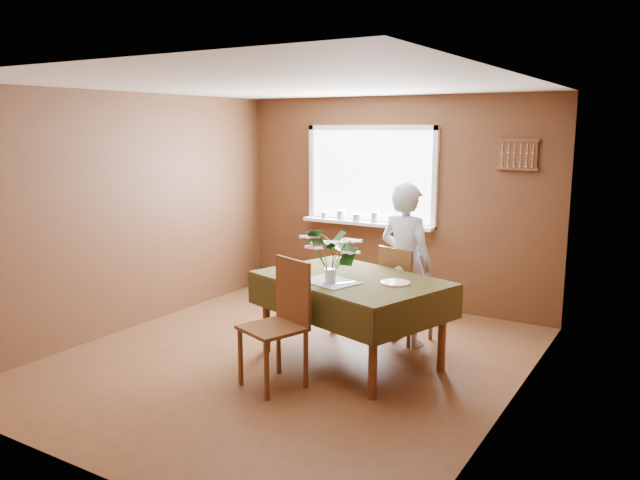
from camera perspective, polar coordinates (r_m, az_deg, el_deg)
The scene contains 15 objects.
floor at distance 5.93m, azimuth -2.81°, elevation -10.85°, with size 4.50×4.50×0.00m, color brown.
ceiling at distance 5.54m, azimuth -3.04°, elevation 14.01°, with size 4.50×4.50×0.00m, color white.
wall_back at distance 7.55m, azimuth 6.72°, elevation 3.48°, with size 4.00×4.00×0.00m, color brown.
wall_front at distance 3.99m, azimuth -21.41°, elevation -3.37°, with size 4.00×4.00×0.00m, color brown.
wall_left at distance 6.92m, azimuth -16.78°, elevation 2.48°, with size 4.50×4.50×0.00m, color brown.
wall_right at distance 4.79m, azimuth 17.29°, elevation -0.89°, with size 4.50×4.50×0.00m, color brown.
window_assembly at distance 7.62m, azimuth 4.51°, elevation 4.34°, with size 1.72×0.20×1.22m.
spoon_rack at distance 7.00m, azimuth 17.65°, elevation 7.46°, with size 0.44×0.05×0.33m.
dining_table at distance 5.68m, azimuth 2.84°, elevation -4.38°, with size 1.90×1.56×0.81m.
chair_far at distance 6.30m, azimuth 7.46°, elevation -4.59°, with size 0.51×0.51×0.97m.
chair_near at distance 5.24m, azimuth -3.55°, elevation -7.17°, with size 0.58×0.58×1.06m.
seated_woman at distance 6.20m, azimuth 7.87°, elevation -2.22°, with size 0.59×0.39×1.61m, color white.
flower_bouquet at distance 5.40m, azimuth 0.96°, elevation -1.04°, with size 0.50×0.50×0.43m.
side_plate at distance 5.47m, azimuth 6.90°, elevation -3.90°, with size 0.26×0.26×0.01m, color white.
table_knife at distance 5.42m, azimuth 2.19°, elevation -3.93°, with size 0.02×0.22×0.00m, color silver.
Camera 1 is at (3.11, -4.58, 2.15)m, focal length 35.00 mm.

